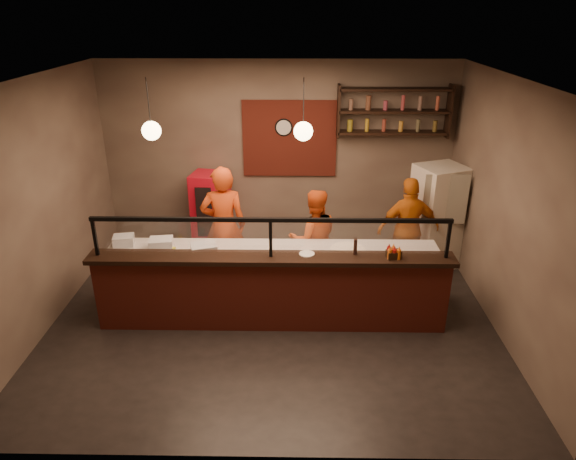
{
  "coord_description": "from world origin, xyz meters",
  "views": [
    {
      "loc": [
        0.31,
        -6.14,
        4.0
      ],
      "look_at": [
        0.21,
        0.3,
        1.16
      ],
      "focal_mm": 32.0,
      "sensor_mm": 36.0,
      "label": 1
    }
  ],
  "objects_px": {
    "wall_clock": "(284,127)",
    "cook_mid": "(314,239)",
    "fridge": "(437,217)",
    "pizza_dough": "(348,249)",
    "pepper_mill": "(355,247)",
    "cook_right": "(408,229)",
    "condiment_caddy": "(394,254)",
    "red_cooler": "(211,211)",
    "cook_left": "(224,226)"
  },
  "relations": [
    {
      "from": "wall_clock",
      "to": "cook_right",
      "type": "relative_size",
      "value": 0.18
    },
    {
      "from": "cook_left",
      "to": "fridge",
      "type": "distance_m",
      "value": 3.43
    },
    {
      "from": "condiment_caddy",
      "to": "red_cooler",
      "type": "bearing_deg",
      "value": 137.65
    },
    {
      "from": "cook_left",
      "to": "condiment_caddy",
      "type": "xyz_separation_m",
      "value": [
        2.33,
        -1.27,
        0.17
      ]
    },
    {
      "from": "pepper_mill",
      "to": "cook_right",
      "type": "bearing_deg",
      "value": 54.25
    },
    {
      "from": "cook_mid",
      "to": "condiment_caddy",
      "type": "relative_size",
      "value": 9.13
    },
    {
      "from": "cook_mid",
      "to": "fridge",
      "type": "height_order",
      "value": "fridge"
    },
    {
      "from": "wall_clock",
      "to": "pizza_dough",
      "type": "relative_size",
      "value": 0.62
    },
    {
      "from": "cook_mid",
      "to": "red_cooler",
      "type": "relative_size",
      "value": 1.13
    },
    {
      "from": "wall_clock",
      "to": "red_cooler",
      "type": "relative_size",
      "value": 0.22
    },
    {
      "from": "wall_clock",
      "to": "pizza_dough",
      "type": "bearing_deg",
      "value": -67.24
    },
    {
      "from": "pizza_dough",
      "to": "condiment_caddy",
      "type": "relative_size",
      "value": 2.85
    },
    {
      "from": "cook_mid",
      "to": "pepper_mill",
      "type": "xyz_separation_m",
      "value": [
        0.49,
        -1.05,
        0.38
      ]
    },
    {
      "from": "fridge",
      "to": "pepper_mill",
      "type": "distance_m",
      "value": 2.39
    },
    {
      "from": "cook_right",
      "to": "pizza_dough",
      "type": "bearing_deg",
      "value": 33.95
    },
    {
      "from": "cook_left",
      "to": "pepper_mill",
      "type": "height_order",
      "value": "cook_left"
    },
    {
      "from": "cook_left",
      "to": "red_cooler",
      "type": "height_order",
      "value": "cook_left"
    },
    {
      "from": "condiment_caddy",
      "to": "cook_mid",
      "type": "bearing_deg",
      "value": 130.28
    },
    {
      "from": "cook_left",
      "to": "cook_right",
      "type": "xyz_separation_m",
      "value": [
        2.82,
        0.17,
        -0.11
      ]
    },
    {
      "from": "fridge",
      "to": "red_cooler",
      "type": "height_order",
      "value": "fridge"
    },
    {
      "from": "fridge",
      "to": "red_cooler",
      "type": "bearing_deg",
      "value": 149.52
    },
    {
      "from": "cook_right",
      "to": "cook_mid",
      "type": "bearing_deg",
      "value": 4.34
    },
    {
      "from": "wall_clock",
      "to": "pepper_mill",
      "type": "distance_m",
      "value": 3.01
    },
    {
      "from": "red_cooler",
      "to": "condiment_caddy",
      "type": "xyz_separation_m",
      "value": [
        2.71,
        -2.47,
        0.42
      ]
    },
    {
      "from": "cook_left",
      "to": "condiment_caddy",
      "type": "bearing_deg",
      "value": 144.72
    },
    {
      "from": "wall_clock",
      "to": "fridge",
      "type": "distance_m",
      "value": 2.93
    },
    {
      "from": "cook_right",
      "to": "condiment_caddy",
      "type": "height_order",
      "value": "cook_right"
    },
    {
      "from": "cook_left",
      "to": "cook_mid",
      "type": "bearing_deg",
      "value": 168.02
    },
    {
      "from": "fridge",
      "to": "condiment_caddy",
      "type": "height_order",
      "value": "fridge"
    },
    {
      "from": "red_cooler",
      "to": "pepper_mill",
      "type": "distance_m",
      "value": 3.3
    },
    {
      "from": "red_cooler",
      "to": "condiment_caddy",
      "type": "relative_size",
      "value": 8.04
    },
    {
      "from": "pizza_dough",
      "to": "pepper_mill",
      "type": "relative_size",
      "value": 2.31
    },
    {
      "from": "cook_right",
      "to": "wall_clock",
      "type": "bearing_deg",
      "value": -41.7
    },
    {
      "from": "cook_right",
      "to": "fridge",
      "type": "relative_size",
      "value": 0.97
    },
    {
      "from": "cook_right",
      "to": "red_cooler",
      "type": "height_order",
      "value": "cook_right"
    },
    {
      "from": "cook_left",
      "to": "cook_right",
      "type": "height_order",
      "value": "cook_left"
    },
    {
      "from": "pizza_dough",
      "to": "pepper_mill",
      "type": "height_order",
      "value": "pepper_mill"
    },
    {
      "from": "cook_left",
      "to": "pizza_dough",
      "type": "height_order",
      "value": "cook_left"
    },
    {
      "from": "wall_clock",
      "to": "cook_mid",
      "type": "height_order",
      "value": "wall_clock"
    },
    {
      "from": "cook_left",
      "to": "pepper_mill",
      "type": "distance_m",
      "value": 2.21
    },
    {
      "from": "wall_clock",
      "to": "fridge",
      "type": "height_order",
      "value": "wall_clock"
    },
    {
      "from": "wall_clock",
      "to": "cook_mid",
      "type": "bearing_deg",
      "value": -73.54
    },
    {
      "from": "cook_mid",
      "to": "pizza_dough",
      "type": "xyz_separation_m",
      "value": [
        0.45,
        -0.59,
        0.13
      ]
    },
    {
      "from": "pizza_dough",
      "to": "cook_left",
      "type": "bearing_deg",
      "value": 158.46
    },
    {
      "from": "pizza_dough",
      "to": "pepper_mill",
      "type": "distance_m",
      "value": 0.53
    },
    {
      "from": "pizza_dough",
      "to": "condiment_caddy",
      "type": "distance_m",
      "value": 0.78
    },
    {
      "from": "fridge",
      "to": "pepper_mill",
      "type": "height_order",
      "value": "fridge"
    },
    {
      "from": "cook_right",
      "to": "pepper_mill",
      "type": "bearing_deg",
      "value": 47.04
    },
    {
      "from": "cook_mid",
      "to": "fridge",
      "type": "bearing_deg",
      "value": -168.66
    },
    {
      "from": "condiment_caddy",
      "to": "pepper_mill",
      "type": "xyz_separation_m",
      "value": [
        -0.48,
        0.09,
        0.06
      ]
    }
  ]
}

